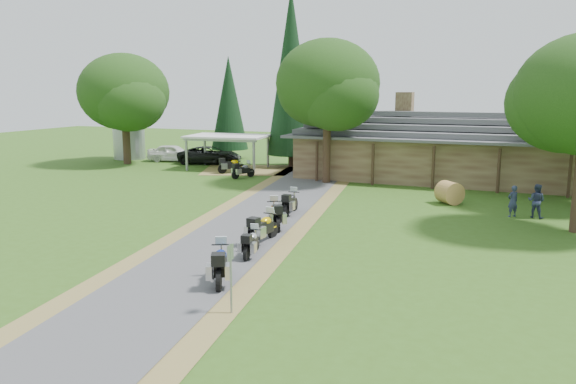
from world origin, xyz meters
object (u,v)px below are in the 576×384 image
at_px(silo, 128,127).
at_px(motorcycle_row_d, 275,213).
at_px(lodge, 442,145).
at_px(motorcycle_carport_b, 243,170).
at_px(motorcycle_row_c, 263,226).
at_px(carport, 228,152).
at_px(motorcycle_row_b, 251,242).
at_px(car_dark_suv, 210,151).
at_px(hay_bale, 450,193).
at_px(motorcycle_row_e, 291,202).
at_px(motorcycle_row_a, 220,262).
at_px(car_white_sedan, 173,151).
at_px(motorcycle_carport_a, 232,164).

distance_m(silo, motorcycle_row_d, 30.15).
height_order(lodge, motorcycle_carport_b, lodge).
height_order(motorcycle_row_c, motorcycle_row_d, motorcycle_row_d).
height_order(carport, motorcycle_row_b, carport).
bearing_deg(car_dark_suv, carport, -137.06).
height_order(lodge, hay_bale, lodge).
xyz_separation_m(motorcycle_row_d, hay_bale, (6.95, 8.93, -0.08)).
bearing_deg(motorcycle_row_e, silo, 49.72).
relative_size(motorcycle_row_d, hay_bale, 1.64).
height_order(car_dark_suv, motorcycle_row_c, car_dark_suv).
height_order(carport, motorcycle_row_a, carport).
xyz_separation_m(motorcycle_row_b, motorcycle_row_c, (-0.38, 1.99, 0.12)).
bearing_deg(motorcycle_row_c, lodge, -8.20).
relative_size(lodge, motorcycle_row_c, 10.37).
xyz_separation_m(car_white_sedan, hay_bale, (25.10, -10.10, -0.32)).
xyz_separation_m(motorcycle_carport_a, motorcycle_carport_b, (1.85, -1.80, -0.05)).
bearing_deg(lodge, hay_bale, -80.27).
relative_size(car_dark_suv, motorcycle_row_b, 3.47).
relative_size(motorcycle_row_c, motorcycle_carport_b, 1.13).
xyz_separation_m(motorcycle_row_d, motorcycle_carport_a, (-9.95, 14.70, -0.04)).
bearing_deg(car_white_sedan, car_dark_suv, -106.23).
distance_m(motorcycle_row_c, motorcycle_carport_b, 17.60).
bearing_deg(car_dark_suv, hay_bale, -126.38).
bearing_deg(motorcycle_carport_a, motorcycle_row_d, -97.68).
distance_m(lodge, car_white_sedan, 23.62).
relative_size(carport, motorcycle_row_c, 3.06).
bearing_deg(motorcycle_carport_b, lodge, -44.80).
height_order(car_white_sedan, hay_bale, car_white_sedan).
height_order(lodge, silo, silo).
distance_m(silo, motorcycle_row_b, 33.80).
bearing_deg(car_dark_suv, motorcycle_row_b, -158.26).
bearing_deg(motorcycle_row_b, motorcycle_row_e, 0.08).
relative_size(lodge, motorcycle_row_a, 10.20).
bearing_deg(carport, motorcycle_row_b, -66.21).
xyz_separation_m(carport, hay_bale, (18.34, -7.87, -0.73)).
bearing_deg(lodge, motorcycle_row_c, -103.47).
xyz_separation_m(motorcycle_row_e, hay_bale, (7.40, 5.85, -0.02)).
relative_size(lodge, car_white_sedan, 3.72).
distance_m(motorcycle_row_e, motorcycle_carport_a, 15.02).
bearing_deg(motorcycle_row_a, motorcycle_row_c, -16.78).
bearing_deg(car_white_sedan, motorcycle_row_d, -150.22).
height_order(car_dark_suv, motorcycle_row_e, car_dark_suv).
height_order(silo, motorcycle_row_c, silo).
relative_size(motorcycle_row_c, motorcycle_row_d, 0.98).
bearing_deg(motorcycle_row_e, lodge, -26.08).
bearing_deg(car_white_sedan, carport, -122.19).
xyz_separation_m(motorcycle_row_b, motorcycle_carport_b, (-8.98, 17.35, 0.04)).
xyz_separation_m(lodge, motorcycle_row_c, (-4.90, -20.45, -1.74)).
xyz_separation_m(motorcycle_row_d, motorcycle_row_e, (-0.45, 3.07, -0.06)).
height_order(car_dark_suv, motorcycle_carport_b, car_dark_suv).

